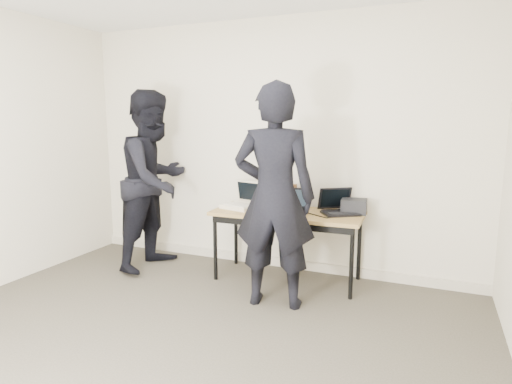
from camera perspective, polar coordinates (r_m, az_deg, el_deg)
The scene contains 13 objects.
room at distance 2.72m, azimuth -15.20°, elevation 3.22°, with size 4.60×4.60×2.80m.
desk at distance 4.34m, azimuth 4.20°, elevation -3.40°, with size 1.52×0.70×0.72m.
laptop_beige at distance 4.50m, azimuth -1.83°, elevation -1.41°, with size 0.41×0.41×0.27m.
laptop_center at distance 4.30m, azimuth 4.85°, elevation -1.98°, with size 0.36×0.35×0.24m.
laptop_right at distance 4.31m, azimuth 10.90°, elevation -2.07°, with size 0.46×0.45×0.25m.
leather_satchel at distance 4.57m, azimuth 2.99°, elevation -0.34°, with size 0.36×0.18×0.25m.
tissue at distance 4.54m, azimuth 3.38°, elevation 1.60°, with size 0.13×0.10×0.08m, color white.
equipment_box at distance 4.34m, azimuth 12.93°, elevation -1.86°, with size 0.24×0.21×0.14m, color black.
power_brick at distance 4.24m, azimuth 0.66°, elevation -2.64°, with size 0.09×0.05×0.03m, color black.
cables at distance 4.22m, azimuth 5.82°, elevation -2.92°, with size 0.98×0.27×0.01m.
person_typist at distance 3.70m, azimuth 2.46°, elevation -0.66°, with size 0.71×0.47×1.95m, color black.
person_observer at distance 4.83m, azimuth -13.33°, elevation 1.51°, with size 0.95×0.74×1.95m, color black.
baseboard at distance 4.94m, azimuth 1.78°, elevation -9.13°, with size 4.50×0.03×0.10m, color beige.
Camera 1 is at (1.66, -2.13, 1.64)m, focal length 30.00 mm.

